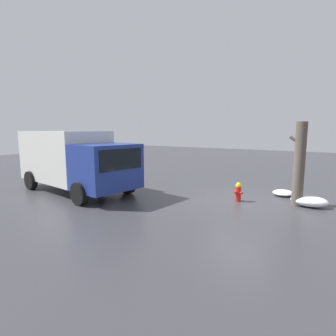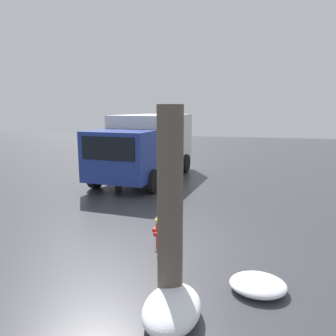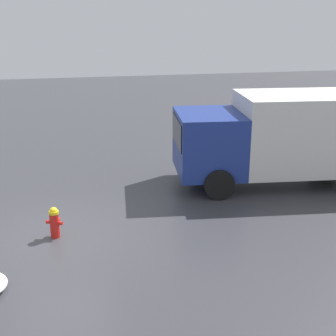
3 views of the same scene
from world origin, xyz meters
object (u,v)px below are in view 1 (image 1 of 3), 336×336
object	(u,v)px
fire_hydrant	(238,192)
delivery_truck	(74,159)
tree_trunk	(299,164)
pedestrian	(100,177)

from	to	relation	value
fire_hydrant	delivery_truck	size ratio (longest dim) A/B	0.12
fire_hydrant	tree_trunk	world-z (taller)	tree_trunk
tree_trunk	delivery_truck	world-z (taller)	tree_trunk
fire_hydrant	pedestrian	world-z (taller)	pedestrian
tree_trunk	fire_hydrant	bearing A→B (deg)	18.31
delivery_truck	tree_trunk	bearing A→B (deg)	115.12
fire_hydrant	tree_trunk	bearing A→B (deg)	133.72
pedestrian	fire_hydrant	bearing A→B (deg)	16.29
delivery_truck	fire_hydrant	bearing A→B (deg)	115.29
tree_trunk	delivery_truck	bearing A→B (deg)	18.91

